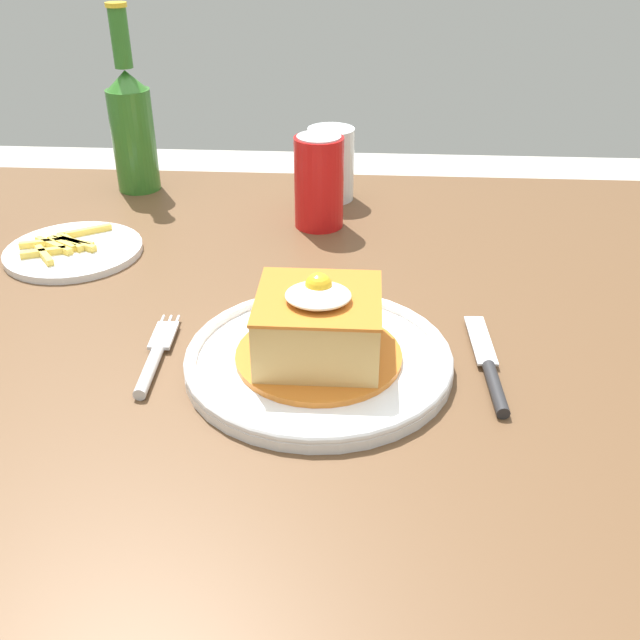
% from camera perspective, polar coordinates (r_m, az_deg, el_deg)
% --- Properties ---
extents(dining_table, '(1.22, 0.92, 0.76)m').
position_cam_1_polar(dining_table, '(0.84, -2.12, -6.09)').
color(dining_table, brown).
rests_on(dining_table, ground_plane).
extents(main_plate, '(0.26, 0.26, 0.02)m').
position_cam_1_polar(main_plate, '(0.69, -0.11, -3.07)').
color(main_plate, white).
rests_on(main_plate, dining_table).
extents(sandwich_meal, '(0.16, 0.16, 0.09)m').
position_cam_1_polar(sandwich_meal, '(0.67, -0.11, -0.64)').
color(sandwich_meal, '#C66B23').
rests_on(sandwich_meal, main_plate).
extents(fork, '(0.02, 0.14, 0.01)m').
position_cam_1_polar(fork, '(0.71, -13.05, -3.05)').
color(fork, silver).
rests_on(fork, dining_table).
extents(knife, '(0.02, 0.17, 0.01)m').
position_cam_1_polar(knife, '(0.69, 13.42, -4.16)').
color(knife, '#262628').
rests_on(knife, dining_table).
extents(soda_can, '(0.07, 0.07, 0.12)m').
position_cam_1_polar(soda_can, '(0.97, -0.09, 10.90)').
color(soda_can, red).
rests_on(soda_can, dining_table).
extents(beer_bottle_green, '(0.06, 0.06, 0.27)m').
position_cam_1_polar(beer_bottle_green, '(1.13, -14.72, 14.80)').
color(beer_bottle_green, '#2D6B23').
rests_on(beer_bottle_green, dining_table).
extents(drinking_glass, '(0.07, 0.07, 0.10)m').
position_cam_1_polar(drinking_glass, '(1.08, 0.86, 11.90)').
color(drinking_glass, '#3F2314').
rests_on(drinking_glass, dining_table).
extents(side_plate_fries, '(0.17, 0.17, 0.02)m').
position_cam_1_polar(side_plate_fries, '(0.96, -19.05, 5.27)').
color(side_plate_fries, white).
rests_on(side_plate_fries, dining_table).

